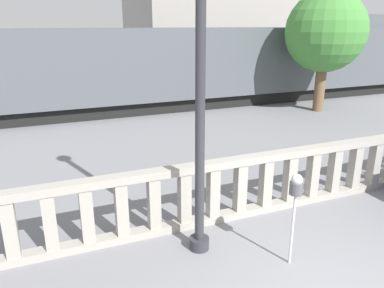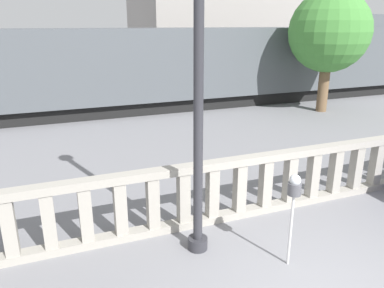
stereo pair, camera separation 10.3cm
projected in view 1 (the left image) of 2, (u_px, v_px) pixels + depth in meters
The scene contains 5 objects.
balustrade at pixel (240, 187), 7.07m from camera, with size 13.09×0.24×1.21m.
lamppost at pixel (200, 71), 5.31m from camera, with size 0.37×0.37×5.15m.
parking_meter at pixel (296, 191), 5.46m from camera, with size 0.20×0.20×1.49m.
train_near at pixel (174, 67), 16.01m from camera, with size 24.37×2.62×3.96m.
tree_left at pixel (326, 32), 14.93m from camera, with size 3.21×3.21×4.84m.
Camera 1 is at (-3.30, -3.07, 3.57)m, focal length 35.00 mm.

